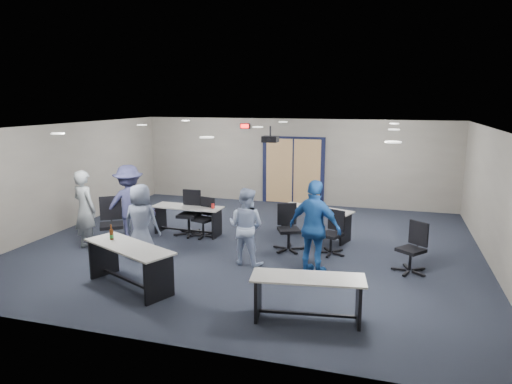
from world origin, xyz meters
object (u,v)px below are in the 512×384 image
(table_front_right, at_px, (308,291))
(person_navy, at_px, (315,228))
(chair_back_a, at_px, (189,213))
(person_gray, at_px, (85,210))
(person_back, at_px, (129,204))
(chair_loose_left, at_px, (111,223))
(table_back_right, at_px, (316,218))
(person_lightblue, at_px, (246,226))
(chair_back_b, at_px, (203,218))
(chair_loose_right, at_px, (411,248))
(chair_back_c, at_px, (289,228))
(chair_back_d, at_px, (331,233))
(person_plaid, at_px, (141,222))
(table_back_left, at_px, (188,215))
(table_front_left, at_px, (129,258))

(table_front_right, distance_m, person_navy, 1.94)
(chair_back_a, xyz_separation_m, person_gray, (-1.76, -1.59, 0.34))
(person_back, bearing_deg, person_navy, 134.12)
(table_front_right, bearing_deg, chair_loose_left, 147.69)
(table_back_right, bearing_deg, person_lightblue, -96.60)
(chair_back_b, xyz_separation_m, chair_loose_right, (4.76, -1.00, 0.02))
(chair_back_b, height_order, person_navy, person_navy)
(chair_loose_right, relative_size, person_gray, 0.55)
(chair_back_c, height_order, chair_back_d, chair_back_c)
(table_back_right, xyz_separation_m, person_back, (-4.08, -1.62, 0.42))
(table_front_right, distance_m, person_plaid, 4.19)
(chair_back_a, height_order, person_navy, person_navy)
(table_front_right, distance_m, person_back, 5.37)
(table_back_right, relative_size, person_back, 1.02)
(chair_back_a, xyz_separation_m, chair_back_d, (3.54, -0.41, -0.08))
(table_back_left, xyz_separation_m, person_back, (-1.01, -0.99, 0.43))
(chair_loose_left, relative_size, person_gray, 0.64)
(table_front_left, height_order, chair_back_b, table_front_left)
(chair_back_d, distance_m, person_back, 4.65)
(table_back_right, distance_m, person_lightblue, 2.45)
(table_front_right, height_order, chair_back_a, chair_back_a)
(chair_back_c, bearing_deg, table_front_right, -96.75)
(chair_back_b, xyz_separation_m, person_plaid, (-0.61, -1.80, 0.32))
(table_back_left, xyz_separation_m, table_back_right, (3.07, 0.63, 0.01))
(table_back_right, height_order, chair_back_d, chair_back_d)
(chair_loose_right, relative_size, person_plaid, 0.62)
(table_back_left, xyz_separation_m, person_gray, (-1.71, -1.67, 0.40))
(person_gray, bearing_deg, table_back_right, -136.18)
(chair_back_a, distance_m, chair_back_d, 3.57)
(table_front_left, bearing_deg, table_back_left, 121.13)
(table_back_right, distance_m, person_back, 4.41)
(table_back_left, xyz_separation_m, chair_loose_left, (-1.18, -1.48, 0.09))
(table_front_left, distance_m, chair_back_d, 4.25)
(table_back_right, height_order, chair_back_a, chair_back_a)
(person_back, bearing_deg, chair_back_a, -175.91)
(person_gray, bearing_deg, chair_loose_left, -142.69)
(chair_loose_right, bearing_deg, person_lightblue, -133.80)
(table_front_right, xyz_separation_m, table_back_right, (-0.58, 4.24, 0.02))
(table_front_left, relative_size, chair_loose_left, 1.75)
(table_front_right, bearing_deg, chair_back_a, 127.02)
(chair_back_c, bearing_deg, chair_back_a, 145.84)
(person_back, bearing_deg, table_back_right, 165.16)
(chair_back_a, relative_size, person_navy, 0.60)
(chair_back_b, bearing_deg, chair_back_a, -171.04)
(chair_loose_right, bearing_deg, person_navy, -122.66)
(person_plaid, bearing_deg, chair_loose_right, -173.35)
(person_plaid, relative_size, person_navy, 0.87)
(chair_loose_left, height_order, person_gray, person_gray)
(chair_back_b, distance_m, person_navy, 3.43)
(table_back_right, xyz_separation_m, chair_loose_left, (-4.25, -2.11, 0.08))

